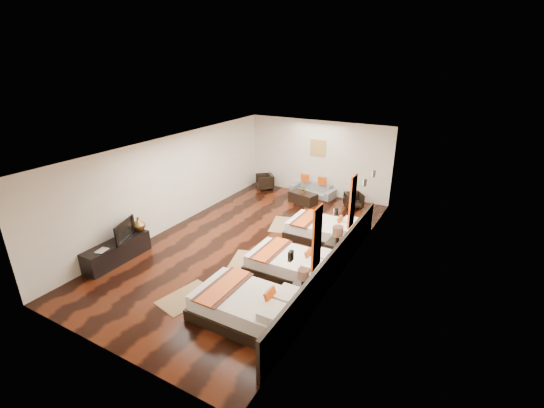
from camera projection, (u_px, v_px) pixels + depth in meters
The scene contains 30 objects.
floor at pixel (251, 244), 10.55m from camera, with size 5.50×9.50×0.01m, color black.
ceiling at pixel (249, 146), 9.51m from camera, with size 5.50×9.50×0.01m, color white.
back_wall at pixel (318, 158), 13.88m from camera, with size 5.50×0.01×2.80m, color silver.
left_wall at pixel (173, 182), 11.27m from camera, with size 0.01×9.50×2.80m, color silver.
right_wall at pixel (348, 218), 8.78m from camera, with size 0.01×9.50×2.80m, color silver.
headboard_panel at pixel (332, 267), 8.51m from camera, with size 0.08×6.60×0.90m, color black.
bed_near at pixel (249, 307), 7.43m from camera, with size 2.22×1.40×0.85m.
bed_mid at pixel (291, 264), 8.99m from camera, with size 2.04×1.28×0.78m.
bed_far at pixel (325, 230), 10.74m from camera, with size 2.06×1.30×0.79m.
nightstand_a at pixel (303, 293), 7.84m from camera, with size 0.44×0.44×0.87m.
nightstand_b at pixel (336, 250), 9.50m from camera, with size 0.50×0.50×1.00m.
jute_mat_near at pixel (187, 297), 8.19m from camera, with size 0.75×1.20×0.01m, color #92744A.
jute_mat_mid at pixel (245, 262), 9.58m from camera, with size 0.75×1.20×0.01m, color #92744A.
jute_mat_far at pixel (284, 225), 11.71m from camera, with size 0.75×1.20×0.01m, color #92744A.
tv_console at pixel (117, 251), 9.56m from camera, with size 0.50×1.80×0.55m, color black.
tv at pixel (122, 230), 9.50m from camera, with size 0.90×0.12×0.52m, color black.
book at pixel (98, 250), 9.04m from camera, with size 0.22×0.29×0.03m, color black.
figurine at pixel (138, 224), 10.02m from camera, with size 0.36×0.36×0.38m, color brown.
sofa at pixel (313, 189), 14.07m from camera, with size 1.69×0.66×0.49m, color slate.
armchair_left at pixel (265, 182), 14.79m from camera, with size 0.63×0.65×0.59m, color black.
armchair_right at pixel (354, 200), 12.97m from camera, with size 0.57×0.58×0.53m, color black.
coffee_table at pixel (303, 198), 13.36m from camera, with size 1.00×0.50×0.40m, color black.
table_plant at pixel (303, 190), 13.21m from camera, with size 0.24×0.20×0.26m, color #21591D.
orange_panel_a at pixel (317, 238), 7.14m from camera, with size 0.04×0.40×1.30m, color #D86014.
orange_panel_b at pixel (352, 202), 8.93m from camera, with size 0.04×0.40×1.30m, color #D86014.
sconce_near at pixel (290, 256), 6.20m from camera, with size 0.07×0.12×0.18m.
sconce_mid at pixel (336, 211), 7.99m from camera, with size 0.07×0.12×0.18m.
sconce_far at pixel (365, 183), 9.77m from camera, with size 0.07×0.12×0.18m.
sconce_lounge at pixel (374, 174), 10.50m from camera, with size 0.07×0.12×0.18m.
gold_artwork at pixel (318, 148), 13.72m from camera, with size 0.60×0.04×0.60m, color #AD873F.
Camera 1 is at (5.08, -7.90, 4.96)m, focal length 24.56 mm.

